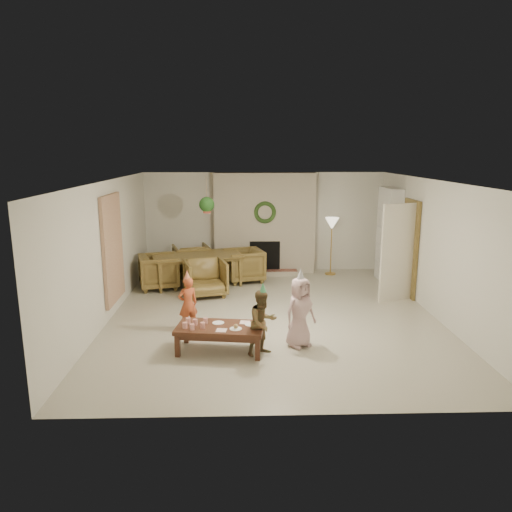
{
  "coord_description": "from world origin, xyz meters",
  "views": [
    {
      "loc": [
        -0.57,
        -8.54,
        3.02
      ],
      "look_at": [
        -0.3,
        0.4,
        1.05
      ],
      "focal_mm": 33.6,
      "sensor_mm": 36.0,
      "label": 1
    }
  ],
  "objects_px": {
    "dining_table": "(198,270)",
    "child_pink": "(300,312)",
    "dining_chair_right": "(244,265)",
    "dining_chair_near": "(206,278)",
    "dining_chair_far": "(191,260)",
    "dining_chair_left": "(159,271)",
    "child_plaid": "(263,323)",
    "coffee_table_top": "(220,328)",
    "child_red": "(188,304)"
  },
  "relations": [
    {
      "from": "dining_chair_near",
      "to": "dining_chair_far",
      "type": "bearing_deg",
      "value": 90.0
    },
    {
      "from": "child_plaid",
      "to": "dining_chair_far",
      "type": "bearing_deg",
      "value": 73.74
    },
    {
      "from": "child_plaid",
      "to": "child_red",
      "type": "bearing_deg",
      "value": 105.88
    },
    {
      "from": "child_plaid",
      "to": "child_pink",
      "type": "xyz_separation_m",
      "value": [
        0.59,
        0.3,
        0.06
      ]
    },
    {
      "from": "dining_chair_left",
      "to": "child_plaid",
      "type": "bearing_deg",
      "value": -165.02
    },
    {
      "from": "dining_chair_near",
      "to": "dining_chair_right",
      "type": "xyz_separation_m",
      "value": [
        0.82,
        1.14,
        0.0
      ]
    },
    {
      "from": "dining_chair_far",
      "to": "child_pink",
      "type": "distance_m",
      "value": 4.92
    },
    {
      "from": "coffee_table_top",
      "to": "child_red",
      "type": "distance_m",
      "value": 1.06
    },
    {
      "from": "coffee_table_top",
      "to": "child_pink",
      "type": "height_order",
      "value": "child_pink"
    },
    {
      "from": "dining_chair_near",
      "to": "dining_chair_right",
      "type": "height_order",
      "value": "same"
    },
    {
      "from": "dining_chair_near",
      "to": "dining_chair_left",
      "type": "distance_m",
      "value": 1.24
    },
    {
      "from": "dining_table",
      "to": "child_pink",
      "type": "bearing_deg",
      "value": -77.58
    },
    {
      "from": "dining_table",
      "to": "dining_chair_right",
      "type": "relative_size",
      "value": 2.34
    },
    {
      "from": "dining_chair_right",
      "to": "child_pink",
      "type": "xyz_separation_m",
      "value": [
        0.86,
        -3.88,
        0.17
      ]
    },
    {
      "from": "dining_table",
      "to": "child_plaid",
      "type": "distance_m",
      "value": 4.1
    },
    {
      "from": "dining_chair_near",
      "to": "coffee_table_top",
      "type": "bearing_deg",
      "value": -97.12
    },
    {
      "from": "child_red",
      "to": "child_plaid",
      "type": "height_order",
      "value": "child_plaid"
    },
    {
      "from": "dining_chair_right",
      "to": "child_pink",
      "type": "height_order",
      "value": "child_pink"
    },
    {
      "from": "dining_chair_left",
      "to": "coffee_table_top",
      "type": "height_order",
      "value": "dining_chair_left"
    },
    {
      "from": "dining_table",
      "to": "dining_chair_near",
      "type": "height_order",
      "value": "dining_chair_near"
    },
    {
      "from": "dining_chair_near",
      "to": "child_pink",
      "type": "distance_m",
      "value": 3.21
    },
    {
      "from": "dining_table",
      "to": "child_pink",
      "type": "xyz_separation_m",
      "value": [
        1.91,
        -3.58,
        0.21
      ]
    },
    {
      "from": "dining_chair_near",
      "to": "dining_chair_far",
      "type": "height_order",
      "value": "same"
    },
    {
      "from": "dining_chair_left",
      "to": "child_plaid",
      "type": "distance_m",
      "value": 4.24
    },
    {
      "from": "child_red",
      "to": "dining_chair_right",
      "type": "bearing_deg",
      "value": -134.19
    },
    {
      "from": "dining_chair_right",
      "to": "dining_table",
      "type": "bearing_deg",
      "value": -90.0
    },
    {
      "from": "child_plaid",
      "to": "dining_chair_near",
      "type": "bearing_deg",
      "value": 75.11
    },
    {
      "from": "coffee_table_top",
      "to": "child_plaid",
      "type": "bearing_deg",
      "value": -4.44
    },
    {
      "from": "dining_chair_far",
      "to": "child_pink",
      "type": "relative_size",
      "value": 0.76
    },
    {
      "from": "child_red",
      "to": "dining_chair_left",
      "type": "bearing_deg",
      "value": -97.67
    },
    {
      "from": "dining_chair_far",
      "to": "child_pink",
      "type": "xyz_separation_m",
      "value": [
        2.15,
        -4.43,
        0.17
      ]
    },
    {
      "from": "dining_chair_near",
      "to": "dining_chair_left",
      "type": "relative_size",
      "value": 1.0
    },
    {
      "from": "dining_chair_left",
      "to": "coffee_table_top",
      "type": "xyz_separation_m",
      "value": [
        1.51,
        -3.51,
        -0.01
      ]
    },
    {
      "from": "dining_chair_near",
      "to": "dining_chair_far",
      "type": "distance_m",
      "value": 1.75
    },
    {
      "from": "dining_chair_near",
      "to": "child_red",
      "type": "relative_size",
      "value": 0.9
    },
    {
      "from": "dining_chair_right",
      "to": "child_red",
      "type": "distance_m",
      "value": 3.31
    },
    {
      "from": "coffee_table_top",
      "to": "child_pink",
      "type": "distance_m",
      "value": 1.26
    },
    {
      "from": "coffee_table_top",
      "to": "child_red",
      "type": "xyz_separation_m",
      "value": [
        -0.58,
        0.88,
        0.09
      ]
    },
    {
      "from": "dining_chair_near",
      "to": "child_pink",
      "type": "bearing_deg",
      "value": -74.21
    },
    {
      "from": "coffee_table_top",
      "to": "child_plaid",
      "type": "relative_size",
      "value": 1.32
    },
    {
      "from": "dining_chair_near",
      "to": "child_plaid",
      "type": "height_order",
      "value": "child_plaid"
    },
    {
      "from": "dining_chair_left",
      "to": "child_plaid",
      "type": "xyz_separation_m",
      "value": [
        2.16,
        -3.65,
        0.12
      ]
    },
    {
      "from": "dining_chair_left",
      "to": "child_red",
      "type": "distance_m",
      "value": 2.79
    },
    {
      "from": "dining_table",
      "to": "dining_chair_far",
      "type": "relative_size",
      "value": 2.34
    },
    {
      "from": "child_red",
      "to": "child_plaid",
      "type": "distance_m",
      "value": 1.6
    },
    {
      "from": "dining_chair_near",
      "to": "dining_chair_far",
      "type": "xyz_separation_m",
      "value": [
        -0.47,
        1.69,
        0.0
      ]
    },
    {
      "from": "child_red",
      "to": "coffee_table_top",
      "type": "bearing_deg",
      "value": 96.36
    },
    {
      "from": "dining_chair_near",
      "to": "dining_chair_left",
      "type": "xyz_separation_m",
      "value": [
        -1.08,
        0.61,
        0.0
      ]
    },
    {
      "from": "dining_table",
      "to": "child_pink",
      "type": "height_order",
      "value": "child_pink"
    },
    {
      "from": "dining_chair_right",
      "to": "child_plaid",
      "type": "distance_m",
      "value": 4.19
    }
  ]
}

